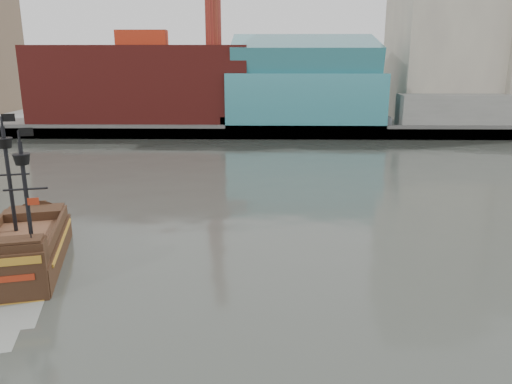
{
  "coord_description": "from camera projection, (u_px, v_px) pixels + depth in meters",
  "views": [
    {
      "loc": [
        2.34,
        -30.32,
        15.0
      ],
      "look_at": [
        1.64,
        10.0,
        4.0
      ],
      "focal_mm": 35.0,
      "sensor_mm": 36.0,
      "label": 1
    }
  ],
  "objects": [
    {
      "name": "skyline",
      "position": [
        278.0,
        11.0,
        108.26
      ],
      "size": [
        149.0,
        45.0,
        62.0
      ],
      "color": "brown",
      "rests_on": "promenade_far"
    },
    {
      "name": "pirate_ship",
      "position": [
        25.0,
        253.0,
        36.54
      ],
      "size": [
        8.53,
        16.51,
        11.85
      ],
      "rotation": [
        0.0,
        0.0,
        0.25
      ],
      "color": "black",
      "rests_on": "ground"
    },
    {
      "name": "ground",
      "position": [
        229.0,
        289.0,
        33.24
      ],
      "size": [
        400.0,
        400.0,
        0.0
      ],
      "primitive_type": "plane",
      "color": "#2B2D28",
      "rests_on": "ground"
    },
    {
      "name": "seawall",
      "position": [
        252.0,
        132.0,
        93.18
      ],
      "size": [
        220.0,
        1.0,
        2.6
      ],
      "primitive_type": "cube",
      "color": "#4C4C49",
      "rests_on": "ground"
    },
    {
      "name": "promenade_far",
      "position": [
        255.0,
        116.0,
        121.72
      ],
      "size": [
        220.0,
        60.0,
        2.0
      ],
      "primitive_type": "cube",
      "color": "slate",
      "rests_on": "ground"
    }
  ]
}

